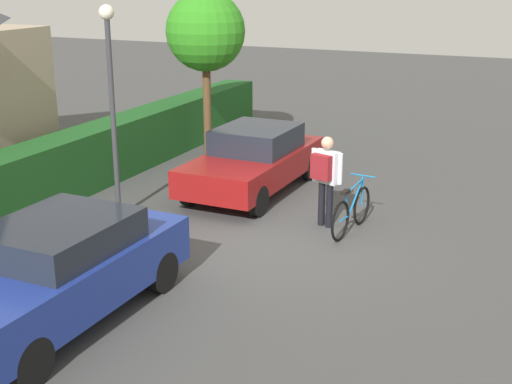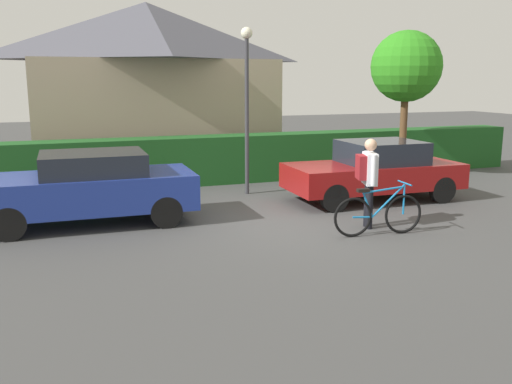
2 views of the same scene
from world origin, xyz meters
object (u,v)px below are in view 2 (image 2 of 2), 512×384
(parked_car_far, at_px, (375,170))
(street_lamp, at_px, (247,87))
(parked_car_near, at_px, (89,187))
(bicycle, at_px, (378,214))
(tree_kerbside, at_px, (406,67))
(person_rider, at_px, (368,174))

(parked_car_far, distance_m, street_lamp, 3.64)
(parked_car_near, height_order, parked_car_far, parked_car_near)
(street_lamp, bearing_deg, bicycle, -76.76)
(parked_car_near, height_order, street_lamp, street_lamp)
(parked_car_near, relative_size, tree_kerbside, 1.00)
(parked_car_far, xyz_separation_m, street_lamp, (-2.58, 1.73, 1.90))
(street_lamp, bearing_deg, parked_car_far, -33.92)
(bicycle, xyz_separation_m, tree_kerbside, (3.90, 5.03, 2.73))
(parked_car_near, xyz_separation_m, person_rider, (4.99, -2.11, 0.30))
(tree_kerbside, bearing_deg, bicycle, -127.78)
(person_rider, xyz_separation_m, tree_kerbside, (3.82, 4.48, 2.08))
(bicycle, bearing_deg, parked_car_far, 59.77)
(parked_car_far, distance_m, tree_kerbside, 4.12)
(parked_car_far, height_order, bicycle, parked_car_far)
(bicycle, distance_m, person_rider, 0.85)
(street_lamp, xyz_separation_m, tree_kerbside, (4.93, 0.64, 0.51))
(parked_car_near, distance_m, street_lamp, 4.65)
(bicycle, height_order, street_lamp, street_lamp)
(street_lamp, distance_m, tree_kerbside, 5.00)
(parked_car_near, bearing_deg, bicycle, -28.37)
(bicycle, bearing_deg, parked_car_near, 151.63)
(parked_car_near, bearing_deg, person_rider, -22.91)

